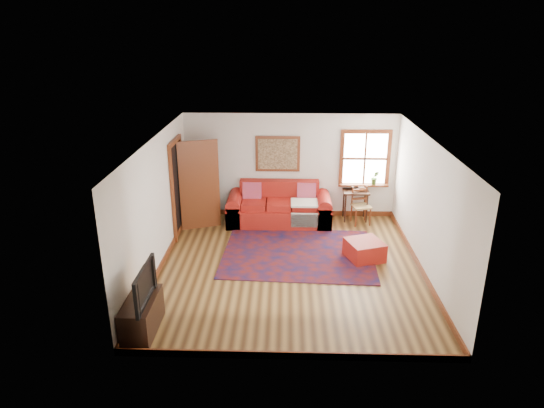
{
  "coord_description": "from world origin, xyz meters",
  "views": [
    {
      "loc": [
        -0.09,
        -8.36,
        4.42
      ],
      "look_at": [
        -0.37,
        0.6,
        1.08
      ],
      "focal_mm": 32.0,
      "sensor_mm": 36.0,
      "label": 1
    }
  ],
  "objects_px": {
    "red_ottoman": "(364,250)",
    "ladder_back_chair": "(360,204)",
    "side_table": "(356,196)",
    "red_leather_sofa": "(279,210)",
    "media_cabinet": "(142,315)"
  },
  "relations": [
    {
      "from": "red_leather_sofa",
      "to": "side_table",
      "type": "relative_size",
      "value": 3.33
    },
    {
      "from": "side_table",
      "to": "ladder_back_chair",
      "type": "bearing_deg",
      "value": -64.41
    },
    {
      "from": "ladder_back_chair",
      "to": "media_cabinet",
      "type": "distance_m",
      "value": 5.91
    },
    {
      "from": "side_table",
      "to": "ladder_back_chair",
      "type": "xyz_separation_m",
      "value": [
        0.09,
        -0.2,
        -0.14
      ]
    },
    {
      "from": "ladder_back_chair",
      "to": "media_cabinet",
      "type": "height_order",
      "value": "ladder_back_chair"
    },
    {
      "from": "red_ottoman",
      "to": "ladder_back_chair",
      "type": "relative_size",
      "value": 0.76
    },
    {
      "from": "red_leather_sofa",
      "to": "red_ottoman",
      "type": "height_order",
      "value": "red_leather_sofa"
    },
    {
      "from": "media_cabinet",
      "to": "ladder_back_chair",
      "type": "bearing_deg",
      "value": 48.53
    },
    {
      "from": "red_leather_sofa",
      "to": "media_cabinet",
      "type": "relative_size",
      "value": 2.45
    },
    {
      "from": "red_ottoman",
      "to": "side_table",
      "type": "distance_m",
      "value": 2.12
    },
    {
      "from": "red_leather_sofa",
      "to": "red_ottoman",
      "type": "xyz_separation_m",
      "value": [
        1.73,
        -1.86,
        -0.13
      ]
    },
    {
      "from": "red_ottoman",
      "to": "ladder_back_chair",
      "type": "height_order",
      "value": "ladder_back_chair"
    },
    {
      "from": "red_leather_sofa",
      "to": "media_cabinet",
      "type": "height_order",
      "value": "red_leather_sofa"
    },
    {
      "from": "media_cabinet",
      "to": "red_leather_sofa",
      "type": "bearing_deg",
      "value": 65.45
    },
    {
      "from": "red_ottoman",
      "to": "side_table",
      "type": "height_order",
      "value": "side_table"
    }
  ]
}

